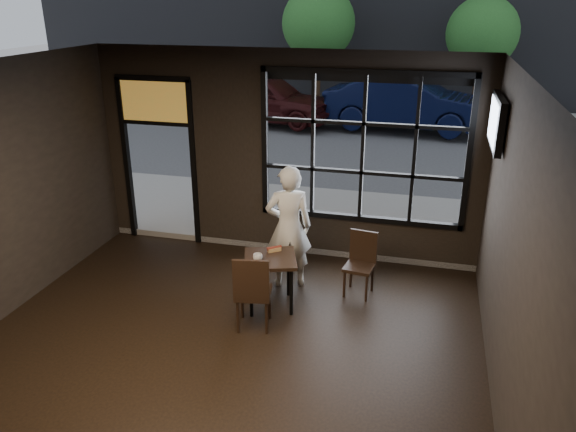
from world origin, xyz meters
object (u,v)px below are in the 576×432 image
(cafe_table, at_px, (270,281))
(navy_car, at_px, (407,103))
(chair_near, at_px, (253,290))
(man, at_px, (289,227))

(cafe_table, xyz_separation_m, navy_car, (1.12, 10.76, 0.54))
(chair_near, distance_m, man, 1.25)
(cafe_table, relative_size, navy_car, 0.15)
(chair_near, relative_size, man, 0.57)
(chair_near, bearing_deg, navy_car, -106.51)
(cafe_table, xyz_separation_m, chair_near, (-0.06, -0.53, 0.15))
(cafe_table, bearing_deg, man, 64.34)
(cafe_table, distance_m, chair_near, 0.55)
(man, relative_size, navy_car, 0.37)
(cafe_table, relative_size, chair_near, 0.71)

